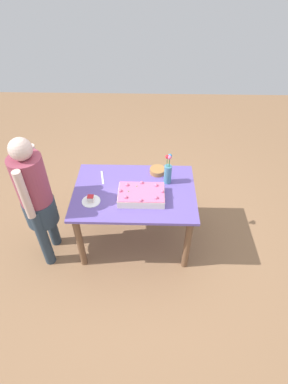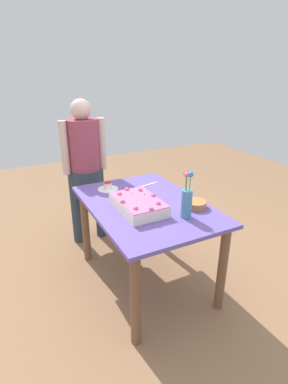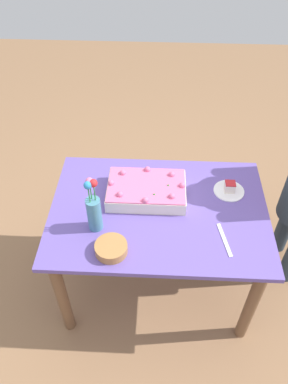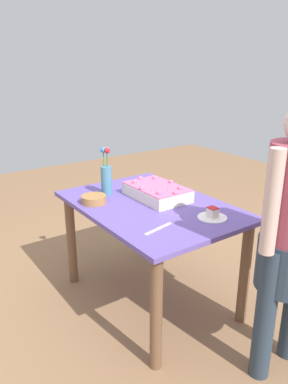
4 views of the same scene
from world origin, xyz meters
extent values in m
plane|color=#916948|center=(0.00, 0.00, 0.00)|extent=(8.00, 8.00, 0.00)
cube|color=#6450A5|center=(0.00, 0.00, 0.74)|extent=(1.24, 0.87, 0.03)
cylinder|color=brown|center=(-0.55, -0.36, 0.36)|extent=(0.07, 0.07, 0.72)
cylinder|color=brown|center=(0.55, -0.36, 0.36)|extent=(0.07, 0.07, 0.72)
cylinder|color=brown|center=(-0.55, 0.36, 0.36)|extent=(0.07, 0.07, 0.72)
cylinder|color=brown|center=(0.55, 0.36, 0.36)|extent=(0.07, 0.07, 0.72)
cube|color=white|center=(-0.08, 0.11, 0.79)|extent=(0.45, 0.30, 0.08)
cube|color=pink|center=(-0.08, 0.11, 0.84)|extent=(0.44, 0.29, 0.01)
sphere|color=pink|center=(0.13, 0.11, 0.84)|extent=(0.04, 0.04, 0.04)
sphere|color=pink|center=(0.07, 0.20, 0.84)|extent=(0.04, 0.04, 0.04)
sphere|color=pink|center=(-0.08, 0.23, 0.84)|extent=(0.04, 0.04, 0.04)
sphere|color=pink|center=(-0.22, 0.20, 0.84)|extent=(0.04, 0.04, 0.04)
sphere|color=pink|center=(-0.28, 0.11, 0.84)|extent=(0.04, 0.04, 0.04)
sphere|color=pink|center=(-0.22, 0.02, 0.84)|extent=(0.04, 0.04, 0.04)
sphere|color=pink|center=(-0.08, -0.02, 0.84)|extent=(0.04, 0.04, 0.04)
sphere|color=pink|center=(0.07, 0.02, 0.84)|extent=(0.04, 0.04, 0.04)
cone|color=#2D8438|center=(-0.03, 0.03, 0.84)|extent=(0.02, 0.02, 0.02)
cone|color=#2D8438|center=(0.05, 0.11, 0.84)|extent=(0.02, 0.02, 0.02)
cylinder|color=white|center=(0.42, 0.16, 0.76)|extent=(0.18, 0.18, 0.01)
cube|color=silver|center=(0.42, 0.16, 0.79)|extent=(0.06, 0.06, 0.06)
cube|color=red|center=(0.42, 0.16, 0.82)|extent=(0.06, 0.06, 0.01)
cube|color=silver|center=(0.35, -0.20, 0.75)|extent=(0.06, 0.22, 0.00)
cylinder|color=teal|center=(-0.34, -0.15, 0.86)|extent=(0.08, 0.08, 0.21)
cylinder|color=#2D8438|center=(-0.33, -0.14, 1.02)|extent=(0.01, 0.01, 0.12)
sphere|color=red|center=(-0.33, -0.14, 1.08)|extent=(0.04, 0.04, 0.04)
cylinder|color=#2D8438|center=(-0.35, -0.13, 1.02)|extent=(0.01, 0.01, 0.12)
sphere|color=pink|center=(-0.35, -0.13, 1.08)|extent=(0.04, 0.04, 0.04)
cylinder|color=#2D8438|center=(-0.35, -0.16, 1.02)|extent=(0.01, 0.01, 0.12)
sphere|color=#2D85CA|center=(-0.35, -0.16, 1.08)|extent=(0.04, 0.04, 0.04)
cylinder|color=#AC763F|center=(-0.24, -0.31, 0.78)|extent=(0.17, 0.17, 0.05)
cylinder|color=#2A3A49|center=(0.92, 0.34, 0.39)|extent=(0.11, 0.11, 0.78)
cylinder|color=#2A3A49|center=(0.92, 0.08, 0.39)|extent=(0.11, 0.11, 0.78)
cylinder|color=#2A3A49|center=(0.92, 0.21, 0.66)|extent=(0.31, 0.32, 0.28)
cylinder|color=#933B4E|center=(0.92, 0.21, 1.04)|extent=(0.30, 0.30, 0.52)
sphere|color=beige|center=(0.92, 0.21, 1.39)|extent=(0.20, 0.20, 0.20)
cylinder|color=beige|center=(0.92, 0.40, 1.04)|extent=(0.08, 0.08, 0.52)
cylinder|color=beige|center=(0.92, 0.02, 1.04)|extent=(0.08, 0.08, 0.52)
camera|label=1|loc=(-0.16, 2.26, 2.79)|focal=28.00mm
camera|label=2|loc=(-1.92, 1.00, 1.75)|focal=28.00mm
camera|label=3|loc=(-0.02, -1.44, 2.34)|focal=35.00mm
camera|label=4|loc=(1.91, -1.40, 1.66)|focal=35.00mm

